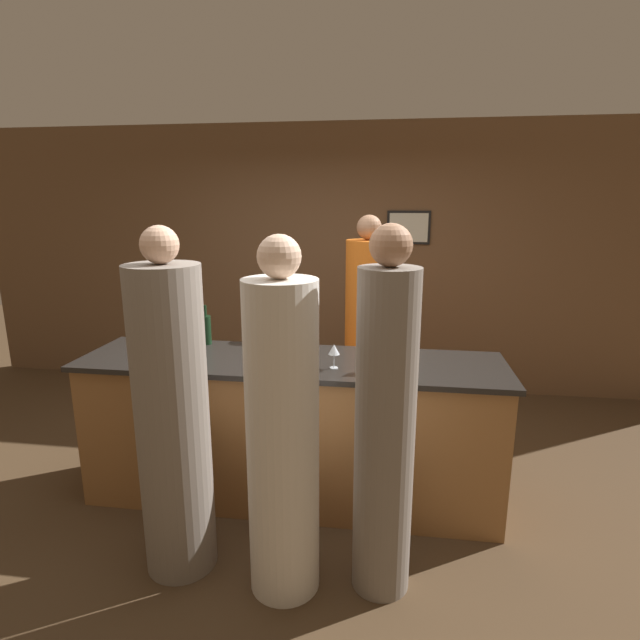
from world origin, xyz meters
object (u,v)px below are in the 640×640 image
bartender (367,341)px  guest_2 (283,436)px  wine_bottle_0 (206,329)px  guest_1 (385,429)px  guest_0 (173,420)px

bartender → guest_2: size_ratio=1.02×
bartender → wine_bottle_0: bartender is taller
guest_2 → wine_bottle_0: guest_2 is taller
guest_1 → wine_bottle_0: 1.68m
bartender → guest_0: (-0.95, -1.64, -0.01)m
guest_1 → wine_bottle_0: guest_1 is taller
guest_0 → wine_bottle_0: 1.07m
wine_bottle_0 → guest_1: bearing=-37.9°
guest_0 → wine_bottle_0: size_ratio=6.59×
guest_0 → bartender: bearing=60.0°
bartender → wine_bottle_0: size_ratio=6.62×
guest_1 → guest_2: 0.52m
bartender → guest_0: bartender is taller
guest_1 → guest_2: (-0.51, -0.08, -0.04)m
guest_0 → guest_1: 1.13m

